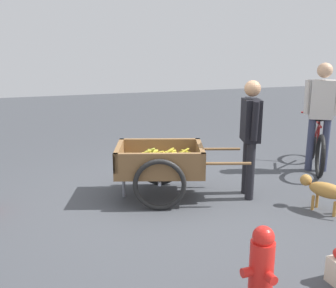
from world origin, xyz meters
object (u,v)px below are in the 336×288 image
Objects in this scene: fire_hydrant at (261,269)px; fruit_cart at (160,165)px; bicycle at (316,147)px; dog at (324,189)px; vendor_person at (250,129)px; cyclist_person at (321,107)px.

fruit_cart is at bearing -90.24° from fire_hydrant.
bicycle is 2.27× the size of dog.
fruit_cart is at bearing -18.25° from vendor_person.
fruit_cart is 2.38m from fire_hydrant.
fruit_cart is 1.24m from vendor_person.
fruit_cart reaches higher than dog.
fire_hydrant is at bearing 44.05° from cyclist_person.
cyclist_person is at bearing -175.10° from fruit_cart.
fruit_cart is at bearing -32.64° from dog.
fruit_cart is 1.27× the size of bicycle.
fire_hydrant is (1.70, 1.30, 0.06)m from dog.
bicycle is 0.68m from cyclist_person.
vendor_person is 2.26× the size of fire_hydrant.
dog is at bearing 129.57° from vendor_person.
vendor_person reaches higher than bicycle.
vendor_person is at bearing 20.29° from cyclist_person.
vendor_person is 0.90× the size of cyclist_person.
dog is (-1.69, 1.08, -0.17)m from fruit_cart.
vendor_person reaches higher than fruit_cart.
bicycle is at bearing -135.46° from fire_hydrant.
cyclist_person is at bearing -159.71° from vendor_person.
fire_hydrant is (1.10, 2.02, -0.56)m from vendor_person.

